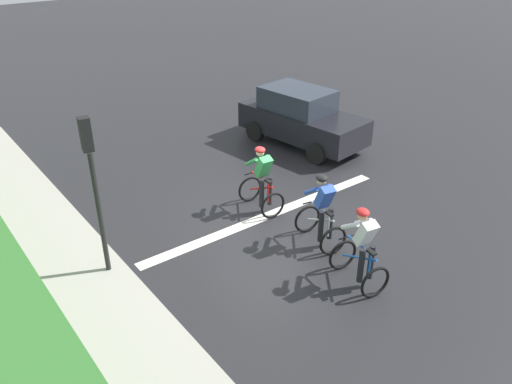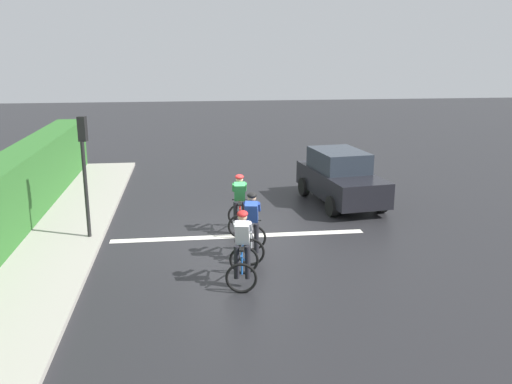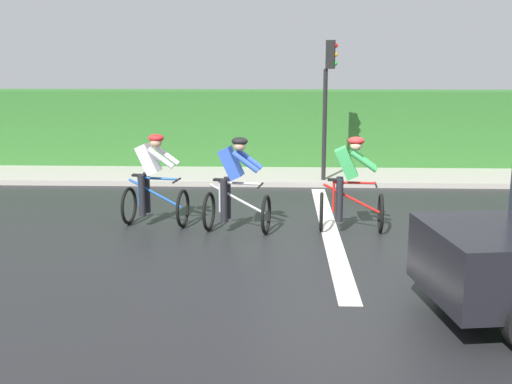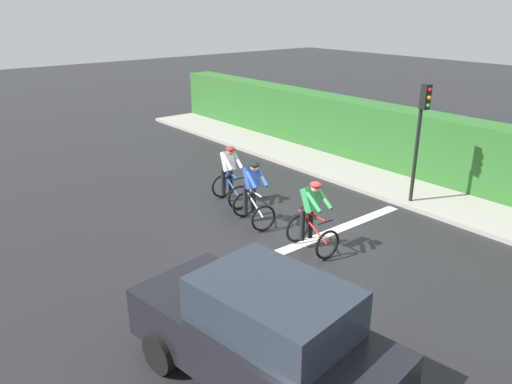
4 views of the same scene
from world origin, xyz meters
name	(u,v)px [view 1 (image 1 of 4)]	position (x,y,z in m)	size (l,w,h in m)	color
ground_plane	(266,214)	(0.00, 0.00, 0.00)	(80.00, 80.00, 0.00)	black
sidewalk_kerb	(101,355)	(5.09, 2.00, 0.06)	(2.80, 23.90, 0.12)	#9E998E
stone_wall_low	(43,372)	(5.99, 2.00, 0.27)	(0.44, 23.90, 0.53)	gray
hedge_wall	(11,343)	(6.29, 2.00, 1.04)	(1.10, 23.90, 2.09)	#2D6628
road_marking_stop_line	(268,215)	(0.00, 0.07, 0.00)	(7.00, 0.30, 0.01)	silver
cyclist_lead	(362,250)	(0.23, 3.22, 0.80)	(0.84, 1.17, 1.66)	black
cyclist_second	(322,213)	(-0.15, 1.73, 0.80)	(0.86, 1.18, 1.66)	black
cyclist_mid	(262,181)	(-0.05, -0.25, 0.80)	(0.76, 1.13, 1.66)	black
car_black	(301,117)	(-3.66, -2.87, 0.87)	(2.30, 4.29, 1.76)	black
traffic_light_near_crossing	(93,175)	(4.03, -0.14, 2.22)	(0.23, 0.31, 3.34)	black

